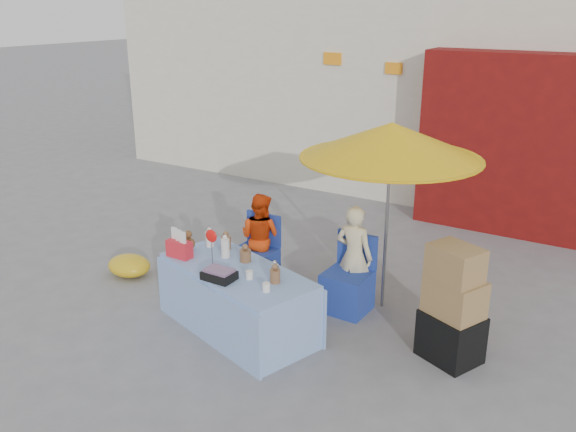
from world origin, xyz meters
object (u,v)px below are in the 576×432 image
Objects in this scene: vendor_beige at (354,257)px; umbrella at (391,141)px; vendor_orange at (260,238)px; market_table at (237,298)px; box_stack at (453,309)px; chair_left at (255,264)px; chair_right at (348,289)px.

umbrella is at bearing -152.49° from vendor_beige.
vendor_orange is 0.53× the size of umbrella.
market_table is 2.16m from box_stack.
box_stack is (1.28, -0.51, -0.06)m from vendor_beige.
vendor_beige is 0.57× the size of umbrella.
vendor_orange is 2.58m from box_stack.
vendor_orange is at bearing -174.47° from umbrella.
vendor_beige reaches higher than market_table.
chair_left is 2.57m from box_stack.
box_stack is at bearing 169.54° from vendor_orange.
umbrella is at bearing 66.67° from market_table.
vendor_beige reaches higher than chair_right.
market_table is 0.93× the size of umbrella.
vendor_orange is 1.25m from vendor_beige.
vendor_orange is (-0.00, 0.13, 0.30)m from chair_left.
vendor_orange is at bearing 91.06° from chair_left.
chair_right is 1.69m from umbrella.
chair_left and chair_right have the same top height.
box_stack is (2.53, -0.51, -0.02)m from vendor_orange.
vendor_orange is (-0.46, 1.12, 0.20)m from market_table.
box_stack is (1.28, -0.38, 0.28)m from chair_right.
box_stack is (2.07, 0.61, 0.18)m from market_table.
vendor_beige is (1.25, 0.00, 0.04)m from vendor_orange.
box_stack reaches higher than chair_right.
box_stack is at bearing -15.45° from chair_right.
market_table is 1.39m from vendor_beige.
vendor_beige is at bearing 91.06° from chair_right.
box_stack reaches higher than market_table.
chair_right is 0.76× the size of vendor_orange.
market_table is 1.68× the size of box_stack.
vendor_orange is (-1.25, 0.13, 0.30)m from chair_right.
chair_left is 0.41× the size of umbrella.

